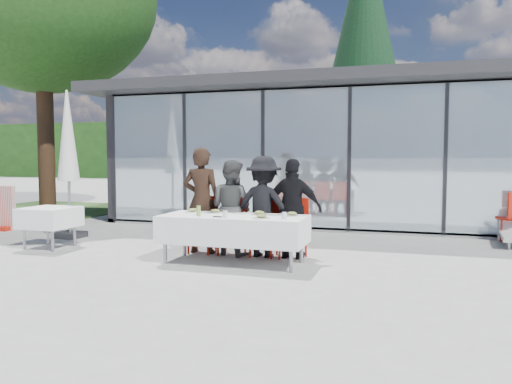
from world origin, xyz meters
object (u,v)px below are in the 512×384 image
Objects in this scene: diner_chair_b at (233,222)px; diner_chair_d at (294,225)px; diner_chair_c at (265,224)px; diner_b at (231,208)px; juice_bottle at (199,211)px; diner_a at (202,200)px; conifer_tree at (364,44)px; plate_extra at (262,217)px; plate_d at (292,214)px; plate_a at (193,211)px; market_umbrella at (68,144)px; spare_table_left at (49,218)px; plate_c at (260,213)px; diner_d at (293,209)px; plate_b at (215,211)px; dining_table at (233,229)px; diner_c at (264,207)px; folded_eyeglasses at (217,217)px; diner_chair_a at (204,221)px.

diner_chair_d is (1.06, 0.00, 0.00)m from diner_chair_b.
diner_chair_c is 1.00× the size of diner_chair_d.
diner_b is 0.90m from juice_bottle.
conifer_tree reaches higher than diner_a.
diner_chair_d reaches higher than plate_extra.
diner_chair_b is 1.30m from plate_d.
plate_a is 3.62m from market_umbrella.
market_umbrella is (-3.22, 0.68, 1.00)m from diner_a.
spare_table_left is (-3.16, 0.48, -0.28)m from juice_bottle.
plate_c is 1.59× the size of juice_bottle.
spare_table_left is (-4.44, -0.39, -0.26)m from diner_d.
plate_b is 13.53m from conifer_tree.
plate_a is at bearing -161.57° from diner_chair_d.
diner_chair_c reaches higher than dining_table.
diner_b is at bearing 5.41° from diner_d.
diner_a is 0.93m from juice_bottle.
diner_c is 0.31m from diner_chair_c.
diner_b is 1.64× the size of diner_chair_d.
conifer_tree is at bearing 84.80° from diner_chair_b.
market_umbrella is at bearing 157.39° from folded_eyeglasses.
dining_table is 0.78m from diner_c.
diner_chair_a is 0.58× the size of diner_c.
diner_chair_a and diner_chair_c have the same top height.
diner_chair_c reaches higher than juice_bottle.
diner_d is 11.66× the size of folded_eyeglasses.
plate_b is 0.76m from plate_c.
diner_chair_a is 3.80× the size of plate_a.
diner_chair_a is at bearing 9.68° from spare_table_left.
spare_table_left is (-2.86, 0.04, -0.22)m from plate_a.
diner_d is 0.54× the size of market_umbrella.
plate_b is 3.97m from market_umbrella.
diner_chair_b is 1.07m from folded_eyeglasses.
diner_chair_b is 4.05m from market_umbrella.
plate_c reaches higher than dining_table.
plate_d is (0.09, -0.55, 0.24)m from diner_chair_d.
diner_b is 0.45m from plate_b.
diner_chair_d reaches higher than dining_table.
conifer_tree reaches higher than plate_a.
diner_chair_b reaches higher than plate_c.
diner_b is at bearing 177.62° from diner_a.
juice_bottle is 1.15× the size of folded_eyeglasses.
folded_eyeglasses is 0.05× the size of market_umbrella.
folded_eyeglasses is at bearing -64.53° from plate_b.
diner_chair_d is 0.75m from plate_c.
folded_eyeglasses is (-0.68, -0.03, -0.02)m from plate_extra.
diner_c is at bearing 48.03° from juice_bottle.
plate_c is at bearing -179.08° from plate_d.
diner_chair_c is at bearing 0.00° from diner_chair_a.
plate_b is (-0.13, -0.43, -0.02)m from diner_b.
spare_table_left is (-3.50, 0.55, -0.20)m from folded_eyeglasses.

